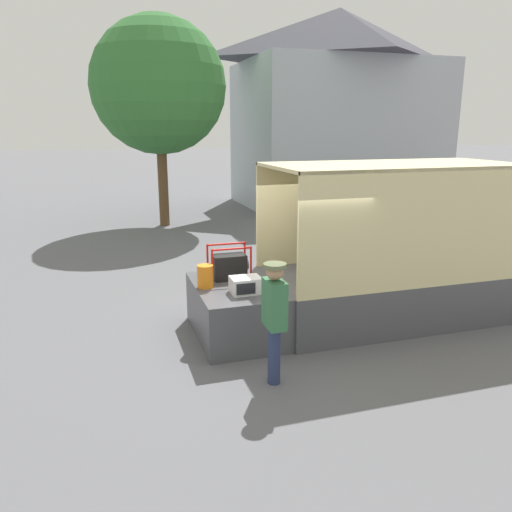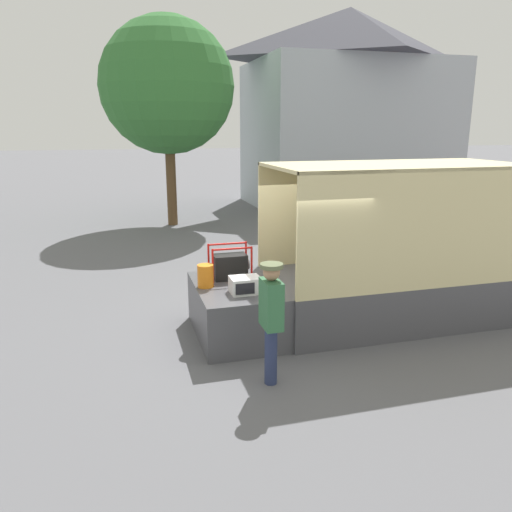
{
  "view_description": "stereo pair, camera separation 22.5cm",
  "coord_description": "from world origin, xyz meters",
  "px_view_note": "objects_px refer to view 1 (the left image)",
  "views": [
    {
      "loc": [
        -2.8,
        -7.94,
        3.56
      ],
      "look_at": [
        -0.4,
        -0.2,
        1.46
      ],
      "focal_mm": 35.0,
      "sensor_mm": 36.0,
      "label": 1
    },
    {
      "loc": [
        -2.59,
        -8.01,
        3.56
      ],
      "look_at": [
        -0.4,
        -0.2,
        1.46
      ],
      "focal_mm": 35.0,
      "sensor_mm": 36.0,
      "label": 2
    }
  ],
  "objects_px": {
    "box_truck": "(451,263)",
    "portable_generator": "(230,266)",
    "worker_person": "(274,311)",
    "street_tree": "(159,86)",
    "orange_bucket": "(205,276)",
    "microwave": "(246,285)"
  },
  "relations": [
    {
      "from": "worker_person",
      "to": "street_tree",
      "type": "xyz_separation_m",
      "value": [
        0.03,
        12.52,
        3.86
      ]
    },
    {
      "from": "worker_person",
      "to": "street_tree",
      "type": "distance_m",
      "value": 13.1
    },
    {
      "from": "microwave",
      "to": "orange_bucket",
      "type": "xyz_separation_m",
      "value": [
        -0.57,
        0.5,
        0.06
      ]
    },
    {
      "from": "orange_bucket",
      "to": "worker_person",
      "type": "relative_size",
      "value": 0.22
    },
    {
      "from": "orange_bucket",
      "to": "street_tree",
      "type": "bearing_deg",
      "value": 86.7
    },
    {
      "from": "worker_person",
      "to": "street_tree",
      "type": "relative_size",
      "value": 0.24
    },
    {
      "from": "box_truck",
      "to": "orange_bucket",
      "type": "relative_size",
      "value": 16.41
    },
    {
      "from": "orange_bucket",
      "to": "box_truck",
      "type": "bearing_deg",
      "value": -0.62
    },
    {
      "from": "box_truck",
      "to": "street_tree",
      "type": "height_order",
      "value": "street_tree"
    },
    {
      "from": "box_truck",
      "to": "worker_person",
      "type": "bearing_deg",
      "value": -157.21
    },
    {
      "from": "microwave",
      "to": "orange_bucket",
      "type": "relative_size",
      "value": 1.26
    },
    {
      "from": "microwave",
      "to": "street_tree",
      "type": "distance_m",
      "value": 11.8
    },
    {
      "from": "microwave",
      "to": "orange_bucket",
      "type": "height_order",
      "value": "orange_bucket"
    },
    {
      "from": "microwave",
      "to": "worker_person",
      "type": "xyz_separation_m",
      "value": [
        0.02,
        -1.38,
        0.05
      ]
    },
    {
      "from": "worker_person",
      "to": "street_tree",
      "type": "bearing_deg",
      "value": 89.88
    },
    {
      "from": "street_tree",
      "to": "portable_generator",
      "type": "bearing_deg",
      "value": -90.47
    },
    {
      "from": "microwave",
      "to": "worker_person",
      "type": "distance_m",
      "value": 1.38
    },
    {
      "from": "box_truck",
      "to": "worker_person",
      "type": "distance_m",
      "value": 4.72
    },
    {
      "from": "street_tree",
      "to": "orange_bucket",
      "type": "bearing_deg",
      "value": -93.3
    },
    {
      "from": "microwave",
      "to": "street_tree",
      "type": "xyz_separation_m",
      "value": [
        0.04,
        11.14,
        3.91
      ]
    },
    {
      "from": "portable_generator",
      "to": "orange_bucket",
      "type": "height_order",
      "value": "portable_generator"
    },
    {
      "from": "box_truck",
      "to": "portable_generator",
      "type": "relative_size",
      "value": 8.7
    }
  ]
}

